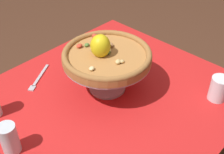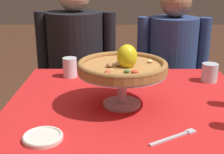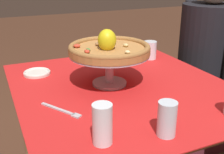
# 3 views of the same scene
# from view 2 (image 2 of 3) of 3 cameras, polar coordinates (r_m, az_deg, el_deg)

# --- Properties ---
(dining_table) EXTENTS (1.04, 0.94, 0.74)m
(dining_table) POSITION_cam_2_polar(r_m,az_deg,el_deg) (1.36, 3.27, -9.03)
(dining_table) COLOR olive
(dining_table) RESTS_ON ground
(pizza_stand) EXTENTS (0.35, 0.35, 0.15)m
(pizza_stand) POSITION_cam_2_polar(r_m,az_deg,el_deg) (1.23, 1.72, -0.64)
(pizza_stand) COLOR #B7B7C1
(pizza_stand) RESTS_ON dining_table
(pizza) EXTENTS (0.36, 0.36, 0.11)m
(pizza) POSITION_cam_2_polar(r_m,az_deg,el_deg) (1.21, 1.82, 2.20)
(pizza) COLOR #AD753D
(pizza) RESTS_ON pizza_stand
(water_glass_back_right) EXTENTS (0.08, 0.08, 0.09)m
(water_glass_back_right) POSITION_cam_2_polar(r_m,az_deg,el_deg) (1.61, 17.52, 0.63)
(water_glass_back_right) COLOR silver
(water_glass_back_right) RESTS_ON dining_table
(water_glass_back_left) EXTENTS (0.07, 0.07, 0.10)m
(water_glass_back_left) POSITION_cam_2_polar(r_m,az_deg,el_deg) (1.62, -8.03, 1.53)
(water_glass_back_left) COLOR white
(water_glass_back_left) RESTS_ON dining_table
(side_plate) EXTENTS (0.13, 0.13, 0.02)m
(side_plate) POSITION_cam_2_polar(r_m,az_deg,el_deg) (1.04, -12.95, -10.84)
(side_plate) COLOR silver
(side_plate) RESTS_ON dining_table
(dinner_fork) EXTENTS (0.17, 0.12, 0.01)m
(dinner_fork) POSITION_cam_2_polar(r_m,az_deg,el_deg) (1.05, 11.62, -10.76)
(dinner_fork) COLOR #B7B7C1
(dinner_fork) RESTS_ON dining_table
(diner_left) EXTENTS (0.53, 0.39, 1.24)m
(diner_left) POSITION_cam_2_polar(r_m,az_deg,el_deg) (2.10, -6.77, 0.53)
(diner_left) COLOR maroon
(diner_left) RESTS_ON ground
(diner_right) EXTENTS (0.47, 0.34, 1.20)m
(diner_right) POSITION_cam_2_polar(r_m,az_deg,el_deg) (2.13, 10.72, -0.74)
(diner_right) COLOR maroon
(diner_right) RESTS_ON ground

